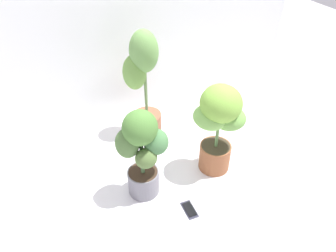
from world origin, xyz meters
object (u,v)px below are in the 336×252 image
object	(u,v)px
potted_plant_front_right	(219,122)
cell_phone	(189,209)
potted_plant_back_center	(142,79)
potted_plant_front_left	(142,151)

from	to	relation	value
potted_plant_front_right	cell_phone	bearing A→B (deg)	-141.34
potted_plant_front_right	cell_phone	distance (m)	0.60
potted_plant_back_center	cell_phone	distance (m)	1.02
potted_plant_back_center	potted_plant_front_left	xyz separation A→B (m)	(-0.25, -0.63, -0.12)
potted_plant_back_center	potted_plant_front_right	bearing A→B (deg)	-64.63
potted_plant_front_right	potted_plant_back_center	xyz separation A→B (m)	(-0.30, 0.63, 0.08)
potted_plant_front_right	potted_plant_back_center	size ratio (longest dim) A/B	0.79
potted_plant_front_left	cell_phone	world-z (taller)	potted_plant_front_left
potted_plant_front_right	potted_plant_front_left	size ratio (longest dim) A/B	1.05
potted_plant_front_right	potted_plant_back_center	distance (m)	0.70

